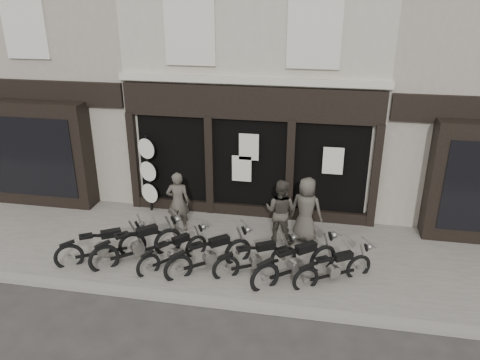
% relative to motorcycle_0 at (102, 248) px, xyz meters
% --- Properties ---
extents(ground_plane, '(90.00, 90.00, 0.00)m').
position_rel_motorcycle_0_xyz_m(ground_plane, '(3.12, 0.15, -0.42)').
color(ground_plane, '#2D2B28').
rests_on(ground_plane, ground).
extents(pavement, '(30.00, 4.20, 0.12)m').
position_rel_motorcycle_0_xyz_m(pavement, '(3.12, 1.05, -0.36)').
color(pavement, '#605A54').
rests_on(pavement, ground_plane).
extents(kerb, '(30.00, 0.25, 0.13)m').
position_rel_motorcycle_0_xyz_m(kerb, '(3.12, -1.10, -0.35)').
color(kerb, gray).
rests_on(kerb, ground_plane).
extents(central_building, '(7.30, 6.22, 8.34)m').
position_rel_motorcycle_0_xyz_m(central_building, '(3.12, 6.10, 3.66)').
color(central_building, '#B4AF9B').
rests_on(central_building, ground).
extents(neighbour_left, '(5.60, 6.73, 8.34)m').
position_rel_motorcycle_0_xyz_m(neighbour_left, '(-3.23, 6.05, 3.62)').
color(neighbour_left, gray).
rests_on(neighbour_left, ground).
extents(neighbour_right, '(5.60, 6.73, 8.34)m').
position_rel_motorcycle_0_xyz_m(neighbour_right, '(9.47, 6.05, 3.62)').
color(neighbour_right, gray).
rests_on(neighbour_right, ground).
extents(motorcycle_0, '(1.97, 1.41, 1.05)m').
position_rel_motorcycle_0_xyz_m(motorcycle_0, '(0.00, 0.00, 0.00)').
color(motorcycle_0, black).
rests_on(motorcycle_0, ground).
extents(motorcycle_1, '(1.96, 1.75, 1.13)m').
position_rel_motorcycle_0_xyz_m(motorcycle_1, '(0.86, 0.16, 0.03)').
color(motorcycle_1, black).
rests_on(motorcycle_1, ground).
extents(motorcycle_2, '(1.44, 1.66, 0.95)m').
position_rel_motorcycle_0_xyz_m(motorcycle_2, '(1.77, 0.15, -0.04)').
color(motorcycle_2, black).
rests_on(motorcycle_2, ground).
extents(motorcycle_3, '(1.90, 1.62, 1.08)m').
position_rel_motorcycle_0_xyz_m(motorcycle_3, '(2.69, 0.07, 0.01)').
color(motorcycle_3, black).
rests_on(motorcycle_3, ground).
extents(motorcycle_4, '(1.91, 1.27, 1.01)m').
position_rel_motorcycle_0_xyz_m(motorcycle_4, '(3.78, 0.18, -0.02)').
color(motorcycle_4, black).
rests_on(motorcycle_4, ground).
extents(motorcycle_5, '(1.97, 1.71, 1.13)m').
position_rel_motorcycle_0_xyz_m(motorcycle_5, '(4.71, 0.08, 0.03)').
color(motorcycle_5, black).
rests_on(motorcycle_5, ground).
extents(motorcycle_6, '(1.81, 1.29, 0.97)m').
position_rel_motorcycle_0_xyz_m(motorcycle_6, '(5.56, 0.10, -0.03)').
color(motorcycle_6, black).
rests_on(motorcycle_6, ground).
extents(man_left, '(0.69, 0.52, 1.70)m').
position_rel_motorcycle_0_xyz_m(man_left, '(1.39, 1.79, 0.55)').
color(man_left, '#454139').
rests_on(man_left, pavement).
extents(man_centre, '(0.98, 0.85, 1.71)m').
position_rel_motorcycle_0_xyz_m(man_centre, '(4.16, 1.73, 0.56)').
color(man_centre, '#3A362F').
rests_on(man_centre, pavement).
extents(man_right, '(0.98, 0.78, 1.74)m').
position_rel_motorcycle_0_xyz_m(man_right, '(4.81, 1.91, 0.57)').
color(man_right, '#423E37').
rests_on(man_right, pavement).
extents(advert_sign_post, '(0.58, 0.38, 2.45)m').
position_rel_motorcycle_0_xyz_m(advert_sign_post, '(0.18, 2.80, 0.78)').
color(advert_sign_post, black).
rests_on(advert_sign_post, ground).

